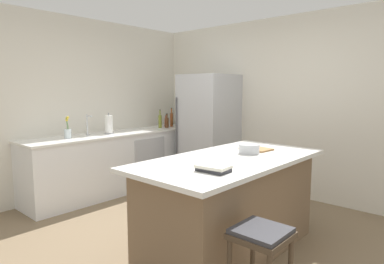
{
  "coord_description": "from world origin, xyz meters",
  "views": [
    {
      "loc": [
        2.13,
        -2.3,
        1.56
      ],
      "look_at": [
        -0.76,
        0.91,
        1.0
      ],
      "focal_mm": 31.01,
      "sensor_mm": 36.0,
      "label": 1
    }
  ],
  "objects": [
    {
      "name": "sink_faucet",
      "position": [
        -2.12,
        0.19,
        1.06
      ],
      "size": [
        0.15,
        0.05,
        0.3
      ],
      "color": "silver",
      "rests_on": "counter_run_left"
    },
    {
      "name": "wall_left",
      "position": [
        -2.45,
        0.0,
        1.3
      ],
      "size": [
        0.1,
        6.0,
        2.6
      ],
      "primitive_type": "cube",
      "color": "silver",
      "rests_on": "ground_plane"
    },
    {
      "name": "paper_towel_roll",
      "position": [
        -2.06,
        0.5,
        1.03
      ],
      "size": [
        0.14,
        0.14,
        0.31
      ],
      "color": "gray",
      "rests_on": "counter_run_left"
    },
    {
      "name": "counter_run_left",
      "position": [
        -2.08,
        0.68,
        0.45
      ],
      "size": [
        0.67,
        2.88,
        0.9
      ],
      "color": "white",
      "rests_on": "ground_plane"
    },
    {
      "name": "wall_rear",
      "position": [
        0.0,
        2.25,
        1.3
      ],
      "size": [
        6.0,
        0.1,
        2.6
      ],
      "primitive_type": "cube",
      "color": "silver",
      "rests_on": "ground_plane"
    },
    {
      "name": "flower_vase",
      "position": [
        -2.08,
        -0.14,
        0.99
      ],
      "size": [
        0.09,
        0.09,
        0.3
      ],
      "color": "silver",
      "rests_on": "counter_run_left"
    },
    {
      "name": "gin_bottle",
      "position": [
        -2.08,
        2.0,
        1.04
      ],
      "size": [
        0.08,
        0.08,
        0.34
      ],
      "color": "#8CB79E",
      "rests_on": "counter_run_left"
    },
    {
      "name": "hot_sauce_bottle",
      "position": [
        -2.11,
        1.71,
        0.98
      ],
      "size": [
        0.05,
        0.05,
        0.2
      ],
      "color": "red",
      "rests_on": "counter_run_left"
    },
    {
      "name": "wine_bottle",
      "position": [
        -2.01,
        1.9,
        1.06
      ],
      "size": [
        0.07,
        0.07,
        0.41
      ],
      "color": "#19381E",
      "rests_on": "counter_run_left"
    },
    {
      "name": "cookbook_stack",
      "position": [
        0.56,
        -0.31,
        0.95
      ],
      "size": [
        0.27,
        0.2,
        0.05
      ],
      "color": "#2D2D33",
      "rests_on": "kitchen_island"
    },
    {
      "name": "vinegar_bottle",
      "position": [
        -2.06,
        1.81,
        1.03
      ],
      "size": [
        0.05,
        0.05,
        0.33
      ],
      "color": "#994C23",
      "rests_on": "counter_run_left"
    },
    {
      "name": "syrup_bottle",
      "position": [
        -1.99,
        1.62,
        1.0
      ],
      "size": [
        0.07,
        0.07,
        0.24
      ],
      "color": "#5B3319",
      "rests_on": "counter_run_left"
    },
    {
      "name": "mixing_bowl",
      "position": [
        0.37,
        0.5,
        0.97
      ],
      "size": [
        0.2,
        0.2,
        0.09
      ],
      "color": "#B2B5BA",
      "rests_on": "kitchen_island"
    },
    {
      "name": "kitchen_island",
      "position": [
        0.35,
        0.21,
        0.47
      ],
      "size": [
        0.99,
        2.0,
        0.92
      ],
      "color": "#7A6047",
      "rests_on": "ground_plane"
    },
    {
      "name": "refrigerator",
      "position": [
        -1.23,
        1.82,
        0.89
      ],
      "size": [
        0.77,
        0.78,
        1.79
      ],
      "color": "#B7BABF",
      "rests_on": "ground_plane"
    },
    {
      "name": "cutting_board",
      "position": [
        0.31,
        0.73,
        0.93
      ],
      "size": [
        0.32,
        0.26,
        0.02
      ],
      "color": "#9E7042",
      "rests_on": "kitchen_island"
    },
    {
      "name": "olive_oil_bottle",
      "position": [
        -2.06,
        1.53,
        1.02
      ],
      "size": [
        0.06,
        0.06,
        0.31
      ],
      "color": "olive",
      "rests_on": "counter_run_left"
    },
    {
      "name": "ground_plane",
      "position": [
        0.0,
        0.0,
        0.0
      ],
      "size": [
        7.2,
        7.2,
        0.0
      ],
      "primitive_type": "plane",
      "color": "#7A664C"
    },
    {
      "name": "bar_stool",
      "position": [
        1.05,
        -0.41,
        0.51
      ],
      "size": [
        0.36,
        0.36,
        0.63
      ],
      "color": "#473828",
      "rests_on": "ground_plane"
    }
  ]
}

